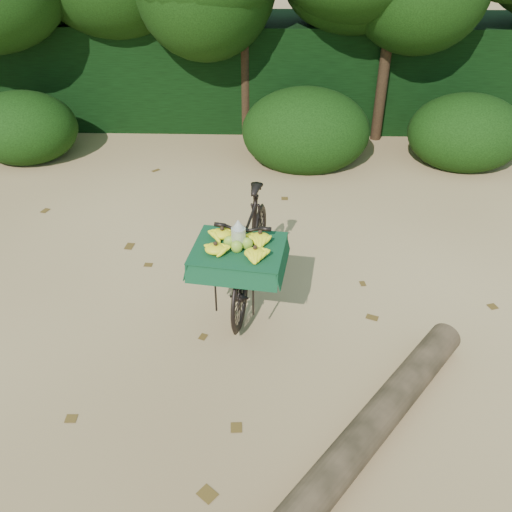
{
  "coord_description": "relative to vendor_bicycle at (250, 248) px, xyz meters",
  "views": [
    {
      "loc": [
        0.97,
        -3.88,
        3.62
      ],
      "look_at": [
        0.84,
        0.32,
        0.79
      ],
      "focal_mm": 38.0,
      "sensor_mm": 36.0,
      "label": 1
    }
  ],
  "objects": [
    {
      "name": "ground",
      "position": [
        -0.77,
        -0.78,
        -0.58
      ],
      "size": [
        80.0,
        80.0,
        0.0
      ],
      "primitive_type": "plane",
      "color": "tan",
      "rests_on": "ground"
    },
    {
      "name": "vendor_bicycle",
      "position": [
        0.0,
        0.0,
        0.0
      ],
      "size": [
        0.94,
        1.96,
        1.15
      ],
      "rotation": [
        0.0,
        0.0,
        -0.14
      ],
      "color": "black",
      "rests_on": "ground"
    },
    {
      "name": "fallen_log",
      "position": [
        0.66,
        -2.32,
        -0.44
      ],
      "size": [
        2.66,
        3.23,
        0.28
      ],
      "primitive_type": "cylinder",
      "rotation": [
        1.57,
        0.0,
        -0.67
      ],
      "color": "brown",
      "rests_on": "ground"
    },
    {
      "name": "hedge_backdrop",
      "position": [
        -0.77,
        5.52,
        0.32
      ],
      "size": [
        26.0,
        1.8,
        1.8
      ],
      "primitive_type": "cube",
      "color": "black",
      "rests_on": "ground"
    },
    {
      "name": "tree_row",
      "position": [
        -1.42,
        4.72,
        1.42
      ],
      "size": [
        14.5,
        2.0,
        4.0
      ],
      "primitive_type": null,
      "color": "black",
      "rests_on": "ground"
    },
    {
      "name": "bush_clumps",
      "position": [
        -0.27,
        3.52,
        -0.13
      ],
      "size": [
        8.8,
        1.7,
        0.9
      ],
      "primitive_type": null,
      "color": "black",
      "rests_on": "ground"
    },
    {
      "name": "leaf_litter",
      "position": [
        -0.77,
        -0.13,
        -0.58
      ],
      "size": [
        7.0,
        7.3,
        0.01
      ],
      "primitive_type": null,
      "color": "#533B16",
      "rests_on": "ground"
    }
  ]
}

